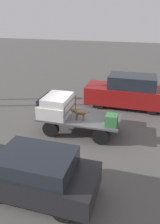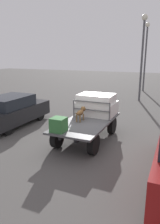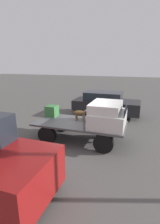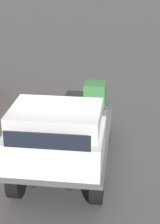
{
  "view_description": "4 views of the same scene",
  "coord_description": "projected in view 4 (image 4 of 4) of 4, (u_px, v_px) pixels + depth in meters",
  "views": [
    {
      "loc": [
        -2.73,
        9.39,
        5.54
      ],
      "look_at": [
        -0.1,
        0.29,
        1.26
      ],
      "focal_mm": 35.0,
      "sensor_mm": 36.0,
      "label": 1
    },
    {
      "loc": [
        -8.37,
        -3.42,
        3.64
      ],
      "look_at": [
        -0.1,
        0.29,
        1.26
      ],
      "focal_mm": 35.0,
      "sensor_mm": 36.0,
      "label": 2
    },
    {
      "loc": [
        2.41,
        -6.98,
        3.43
      ],
      "look_at": [
        -0.1,
        0.29,
        1.26
      ],
      "focal_mm": 28.0,
      "sensor_mm": 36.0,
      "label": 3
    },
    {
      "loc": [
        7.19,
        1.21,
        4.46
      ],
      "look_at": [
        -0.1,
        0.29,
        1.26
      ],
      "focal_mm": 60.0,
      "sensor_mm": 36.0,
      "label": 4
    }
  ],
  "objects": [
    {
      "name": "ground_plane",
      "position": [
        67.0,
        164.0,
        8.45
      ],
      "size": [
        80.0,
        80.0,
        0.0
      ],
      "primitive_type": "plane",
      "color": "#514F4C"
    },
    {
      "name": "flatbed_truck",
      "position": [
        67.0,
        140.0,
        8.21
      ],
      "size": [
        4.01,
        1.88,
        0.86
      ],
      "color": "black",
      "rests_on": "ground"
    },
    {
      "name": "truck_cab",
      "position": [
        55.0,
        136.0,
        6.81
      ],
      "size": [
        1.42,
        1.76,
        1.0
      ],
      "color": "silver",
      "rests_on": "flatbed_truck"
    },
    {
      "name": "truck_headboard",
      "position": [
        62.0,
        117.0,
        7.47
      ],
      "size": [
        0.04,
        1.76,
        0.78
      ],
      "color": "#4C4C4F",
      "rests_on": "flatbed_truck"
    },
    {
      "name": "dog",
      "position": [
        79.0,
        115.0,
        7.92
      ],
      "size": [
        0.94,
        0.23,
        0.61
      ],
      "rotation": [
        0.0,
        0.0,
        -0.23
      ],
      "color": "brown",
      "rests_on": "flatbed_truck"
    },
    {
      "name": "cargo_crate",
      "position": [
        95.0,
        93.0,
        9.44
      ],
      "size": [
        0.53,
        0.53,
        0.53
      ],
      "color": "#337038",
      "rests_on": "flatbed_truck"
    }
  ]
}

